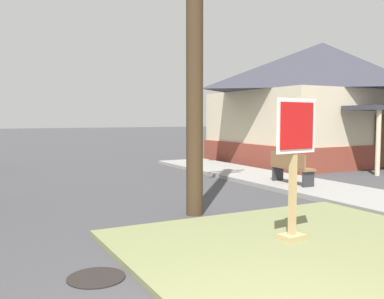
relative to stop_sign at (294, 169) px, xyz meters
The scene contains 6 objects.
grass_corner_patch 1.42m from the stop_sign, 89.67° to the right, with size 5.23×5.65×0.08m, color olive.
sidewalk_strip 5.16m from the stop_sign, 40.71° to the left, with size 2.20×16.60×0.12m, color gray.
stop_sign is the anchor object (origin of this frame).
manhole_cover 3.23m from the stop_sign, behind, with size 0.70×0.70×0.02m, color black.
street_bench 5.42m from the stop_sign, 49.71° to the left, with size 0.45×1.47×0.85m.
corner_house 13.42m from the stop_sign, 43.81° to the left, with size 8.71×8.12×5.25m.
Camera 1 is at (-2.08, -2.43, 1.94)m, focal length 39.71 mm.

